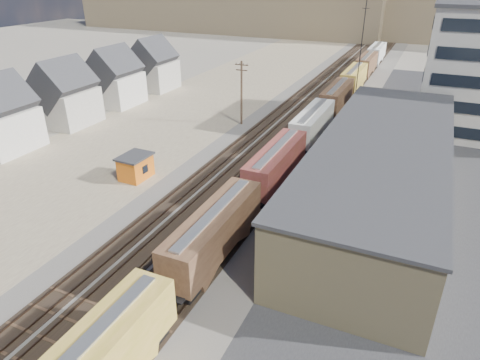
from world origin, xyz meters
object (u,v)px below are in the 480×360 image
at_px(freight_train, 326,108).
at_px(parked_car_blue, 460,131).
at_px(maintenance_shed, 136,167).
at_px(utility_pole_north, 242,92).

relative_size(freight_train, parked_car_blue, 21.78).
distance_m(freight_train, parked_car_blue, 20.00).
bearing_deg(parked_car_blue, maintenance_shed, 164.84).
bearing_deg(maintenance_shed, parked_car_blue, 41.65).
xyz_separation_m(utility_pole_north, maintenance_shed, (-3.48, -22.99, -3.80)).
bearing_deg(utility_pole_north, freight_train, 21.50).
bearing_deg(parked_car_blue, utility_pole_north, 138.03).
height_order(freight_train, maintenance_shed, freight_train).
distance_m(maintenance_shed, parked_car_blue, 47.31).
xyz_separation_m(freight_train, parked_car_blue, (19.57, 3.60, -2.03)).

